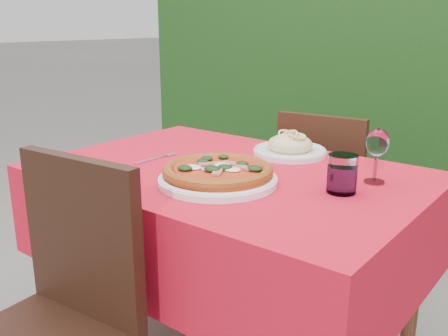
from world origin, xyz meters
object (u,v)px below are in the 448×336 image
Objects in this scene: pasta_plate at (290,148)px; chair_near at (57,308)px; water_glass at (342,176)px; chair_far at (325,193)px; pizza_plate at (218,174)px; wine_glass at (377,145)px; fork at (151,159)px.

chair_near is at bearing -97.70° from pasta_plate.
water_glass is at bearing 49.78° from chair_near.
pizza_plate is at bearing 86.37° from chair_far.
water_glass is (0.37, -0.66, 0.31)m from chair_far.
pizza_plate is at bearing -140.84° from wine_glass.
chair_near is 7.99× the size of water_glass.
pasta_plate reaches higher than pizza_plate.
wine_glass reaches higher than pizza_plate.
pizza_plate is 1.58× the size of pasta_plate.
water_glass is (0.46, 0.65, 0.29)m from chair_near.
chair_near reaches higher than fork.
chair_far is at bearing 119.38° from water_glass.
pasta_plate is (0.13, 0.93, 0.26)m from chair_near.
chair_far is at bearing 92.98° from pizza_plate.
pizza_plate is 2.51× the size of wine_glass.
wine_glass reaches higher than fork.
chair_far is 5.01× the size of wine_glass.
chair_near is 3.32× the size of pasta_plate.
chair_near reaches higher than pasta_plate.
chair_near is 0.97m from pasta_plate.
pizza_plate is (0.13, 0.50, 0.27)m from chair_near.
wine_glass is (0.50, 0.80, 0.36)m from chair_near.
wine_glass reaches higher than pasta_plate.
pizza_plate is 0.49m from wine_glass.
chair_near is at bearing -122.13° from wine_glass.
chair_far reaches higher than fork.
fork is at bearing -161.54° from wine_glass.
water_glass reaches higher than pasta_plate.
pizza_plate is at bearing -155.00° from water_glass.
pizza_plate is 2.12× the size of fork.
pasta_plate is at bearing 77.45° from chair_near.
chair_far is 2.00× the size of pizza_plate.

